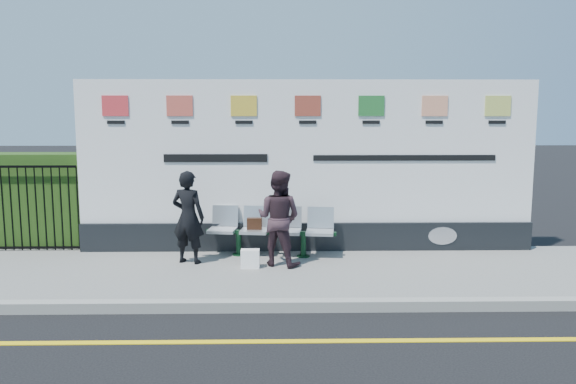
# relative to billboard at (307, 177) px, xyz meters

# --- Properties ---
(ground) EXTENTS (80.00, 80.00, 0.00)m
(ground) POSITION_rel_billboard_xyz_m (-0.50, -3.85, -1.42)
(ground) COLOR black
(pavement) EXTENTS (14.00, 3.00, 0.12)m
(pavement) POSITION_rel_billboard_xyz_m (-0.50, -1.35, -1.36)
(pavement) COLOR slate
(pavement) RESTS_ON ground
(kerb) EXTENTS (14.00, 0.18, 0.14)m
(kerb) POSITION_rel_billboard_xyz_m (-0.50, -2.85, -1.35)
(kerb) COLOR gray
(kerb) RESTS_ON ground
(yellow_line) EXTENTS (14.00, 0.10, 0.01)m
(yellow_line) POSITION_rel_billboard_xyz_m (-0.50, -3.85, -1.42)
(yellow_line) COLOR yellow
(yellow_line) RESTS_ON ground
(billboard) EXTENTS (8.00, 0.30, 3.00)m
(billboard) POSITION_rel_billboard_xyz_m (0.00, 0.00, 0.00)
(billboard) COLOR black
(billboard) RESTS_ON pavement
(hedge) EXTENTS (2.35, 0.70, 1.70)m
(hedge) POSITION_rel_billboard_xyz_m (-5.08, 0.45, -0.45)
(hedge) COLOR #264715
(hedge) RESTS_ON pavement
(railing) EXTENTS (2.05, 0.06, 1.54)m
(railing) POSITION_rel_billboard_xyz_m (-5.08, -0.00, -0.53)
(railing) COLOR black
(railing) RESTS_ON pavement
(bench) EXTENTS (2.18, 0.81, 0.46)m
(bench) POSITION_rel_billboard_xyz_m (-0.64, -0.46, -1.07)
(bench) COLOR #AFB4B8
(bench) RESTS_ON pavement
(woman_left) EXTENTS (0.64, 0.52, 1.51)m
(woman_left) POSITION_rel_billboard_xyz_m (-1.97, -0.89, -0.54)
(woman_left) COLOR black
(woman_left) RESTS_ON pavement
(woman_right) EXTENTS (0.92, 0.84, 1.53)m
(woman_right) POSITION_rel_billboard_xyz_m (-0.50, -1.04, -0.54)
(woman_right) COLOR #322027
(woman_right) RESTS_ON pavement
(handbag_brown) EXTENTS (0.26, 0.12, 0.20)m
(handbag_brown) POSITION_rel_billboard_xyz_m (-0.92, -0.43, -0.74)
(handbag_brown) COLOR black
(handbag_brown) RESTS_ON bench
(carrier_bag_white) EXTENTS (0.29, 0.17, 0.29)m
(carrier_bag_white) POSITION_rel_billboard_xyz_m (-0.96, -1.21, -1.15)
(carrier_bag_white) COLOR white
(carrier_bag_white) RESTS_ON pavement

